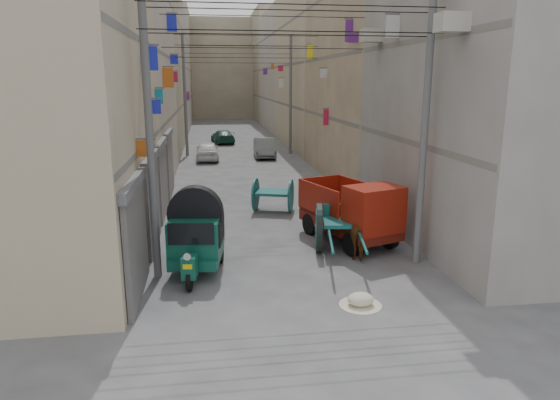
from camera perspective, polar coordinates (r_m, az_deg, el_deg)
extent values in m
cube|color=slate|center=(14.99, -15.73, 5.88)|extent=(0.25, 9.80, 0.18)
cube|color=slate|center=(14.92, -16.49, 17.37)|extent=(0.25, 9.80, 0.18)
cube|color=#ABA093|center=(26.41, -21.72, 14.63)|extent=(8.00, 12.00, 12.00)
cube|color=slate|center=(25.89, -12.70, 9.07)|extent=(0.25, 11.76, 0.18)
cube|color=slate|center=(25.84, -13.05, 15.71)|extent=(0.25, 11.76, 0.18)
cube|color=tan|center=(39.23, -17.45, 15.76)|extent=(8.00, 14.00, 14.00)
cube|color=slate|center=(38.84, -11.30, 10.52)|extent=(0.25, 13.72, 0.18)
cube|color=slate|center=(38.81, -11.51, 14.94)|extent=(0.25, 13.72, 0.18)
cube|color=slate|center=(39.01, -11.73, 19.34)|extent=(0.25, 13.72, 0.18)
cube|color=gray|center=(53.07, -15.00, 13.98)|extent=(8.00, 14.00, 11.80)
cube|color=slate|center=(52.81, -10.56, 11.28)|extent=(0.25, 13.72, 0.18)
cube|color=slate|center=(52.79, -10.70, 14.53)|extent=(0.25, 13.72, 0.18)
cube|color=slate|center=(52.94, -10.85, 17.78)|extent=(0.25, 13.72, 0.18)
cube|color=tan|center=(66.03, -13.76, 14.62)|extent=(8.00, 12.00, 13.50)
cube|color=slate|center=(65.80, -10.15, 11.70)|extent=(0.25, 11.76, 0.18)
cube|color=slate|center=(65.78, -10.26, 14.31)|extent=(0.25, 11.76, 0.18)
cube|color=slate|center=(65.90, -10.37, 16.91)|extent=(0.25, 11.76, 0.18)
cube|color=gray|center=(17.97, 27.51, 16.65)|extent=(8.00, 10.00, 13.00)
cube|color=slate|center=(16.14, 14.86, 6.45)|extent=(0.25, 9.80, 0.18)
cube|color=slate|center=(16.07, 15.53, 17.11)|extent=(0.25, 9.80, 0.18)
cube|color=tan|center=(27.70, 13.79, 15.09)|extent=(8.00, 12.00, 12.00)
cube|color=slate|center=(26.57, 5.55, 9.44)|extent=(0.25, 11.76, 0.18)
cube|color=slate|center=(26.53, 5.71, 15.92)|extent=(0.25, 11.76, 0.18)
cube|color=tan|center=(40.11, 6.73, 16.20)|extent=(8.00, 14.00, 14.00)
cube|color=slate|center=(39.30, 1.00, 10.80)|extent=(0.25, 13.72, 0.18)
cube|color=slate|center=(39.27, 1.02, 15.18)|extent=(0.25, 13.72, 0.18)
cube|color=slate|center=(39.47, 1.04, 19.54)|extent=(0.25, 13.72, 0.18)
cube|color=#ABA093|center=(53.72, 2.76, 14.40)|extent=(8.00, 14.00, 11.80)
cube|color=slate|center=(53.15, -1.47, 11.51)|extent=(0.25, 13.72, 0.18)
cube|color=slate|center=(53.13, -1.49, 14.75)|extent=(0.25, 13.72, 0.18)
cube|color=slate|center=(53.28, -1.51, 17.97)|extent=(0.25, 13.72, 0.18)
cube|color=tan|center=(66.55, 0.57, 14.98)|extent=(8.00, 12.00, 13.50)
cube|color=slate|center=(66.07, -2.83, 11.89)|extent=(0.25, 11.76, 0.18)
cube|color=slate|center=(66.06, -2.87, 14.49)|extent=(0.25, 11.76, 0.18)
cube|color=slate|center=(66.18, -2.90, 17.09)|extent=(0.25, 11.76, 0.18)
cube|color=tan|center=(72.79, -6.75, 14.56)|extent=(22.00, 10.00, 13.00)
cube|color=#535459|center=(12.27, -16.08, -4.89)|extent=(0.12, 3.00, 2.60)
cube|color=#59595C|center=(11.90, -16.43, 1.76)|extent=(0.18, 3.20, 0.25)
cube|color=#535459|center=(15.80, -14.35, -0.69)|extent=(0.12, 3.00, 2.60)
cube|color=#59595C|center=(15.52, -14.59, 4.51)|extent=(0.18, 3.20, 0.25)
cube|color=#535459|center=(19.40, -13.26, 1.97)|extent=(0.12, 3.00, 2.60)
cube|color=#59595C|center=(19.16, -13.43, 6.22)|extent=(0.18, 3.20, 0.25)
cube|color=#535459|center=(23.12, -12.49, 3.84)|extent=(0.12, 3.00, 2.60)
cube|color=#59595C|center=(22.93, -12.63, 7.41)|extent=(0.18, 3.20, 0.25)
cube|color=#C21940|center=(41.47, 0.06, 14.79)|extent=(0.38, 0.08, 0.41)
cube|color=#C21940|center=(48.41, -10.46, 11.60)|extent=(0.27, 0.08, 0.71)
cube|color=#CD5F18|center=(13.38, -15.15, 5.71)|extent=(0.44, 0.08, 0.42)
cube|color=#CD5F18|center=(22.60, -12.66, 13.48)|extent=(0.45, 0.08, 0.84)
cube|color=#60227F|center=(51.97, -1.70, 14.46)|extent=(0.41, 0.08, 0.59)
cube|color=#1C27C8|center=(16.61, -14.12, 10.29)|extent=(0.38, 0.08, 0.44)
cube|color=silver|center=(40.72, 0.17, 13.23)|extent=(0.43, 0.08, 0.72)
cube|color=#CD5F18|center=(46.77, -0.86, 14.97)|extent=(0.28, 0.08, 0.44)
cube|color=#1C27C8|center=(26.94, -12.26, 19.18)|extent=(0.48, 0.08, 0.84)
cube|color=#60227F|center=(44.87, -10.59, 11.52)|extent=(0.31, 0.08, 0.44)
cube|color=silver|center=(26.46, 5.01, 14.23)|extent=(0.35, 0.08, 0.45)
cube|color=yellow|center=(30.04, 3.44, 16.52)|extent=(0.34, 0.08, 0.79)
cube|color=#0D8498|center=(18.85, -13.66, 11.43)|extent=(0.28, 0.08, 0.52)
cube|color=silver|center=(36.42, -11.29, 15.16)|extent=(0.28, 0.08, 0.74)
cube|color=#C21940|center=(26.03, 5.27, 9.41)|extent=(0.26, 0.08, 0.80)
cube|color=#CD5F18|center=(17.27, 12.82, 18.61)|extent=(0.34, 0.08, 0.55)
cube|color=#1C27C8|center=(15.39, -14.71, 15.38)|extent=(0.47, 0.08, 0.67)
cube|color=#1C27C8|center=(27.97, -12.01, 15.44)|extent=(0.40, 0.08, 0.47)
cube|color=#C21940|center=(28.46, -11.94, 13.60)|extent=(0.32, 0.08, 0.55)
cube|color=#60227F|center=(21.40, 8.29, 17.85)|extent=(0.47, 0.08, 0.35)
cube|color=#60227F|center=(22.25, 7.89, 18.59)|extent=(0.32, 0.08, 0.89)
cube|color=silver|center=(17.18, 12.75, 18.76)|extent=(0.44, 0.08, 0.69)
cube|color=#0D8498|center=(13.05, -16.49, 3.87)|extent=(0.10, 3.20, 0.80)
cube|color=#C21940|center=(21.93, -13.27, 7.77)|extent=(0.10, 3.20, 0.80)
cube|color=#0D8498|center=(33.86, -11.59, 9.76)|extent=(0.10, 3.20, 0.80)
cube|color=green|center=(45.83, -10.78, 10.71)|extent=(0.10, 3.20, 0.80)
cube|color=#0D8498|center=(14.34, 17.68, 4.61)|extent=(0.10, 3.20, 0.80)
cube|color=#CD5F18|center=(22.72, 7.80, 8.19)|extent=(0.10, 3.20, 0.80)
cube|color=#60227F|center=(34.38, 2.25, 10.07)|extent=(0.10, 3.20, 0.80)
cube|color=#1C27C8|center=(46.21, -0.49, 10.96)|extent=(0.10, 3.20, 0.80)
cube|color=#AFAC9D|center=(13.18, 19.06, 18.65)|extent=(0.70, 0.55, 0.45)
cube|color=#AFAC9D|center=(18.74, 10.40, 18.02)|extent=(0.70, 0.55, 0.45)
cylinder|color=#59595C|center=(12.87, -14.74, 8.35)|extent=(0.20, 0.20, 8.00)
cylinder|color=#59595C|center=(14.03, 16.26, 8.65)|extent=(0.20, 0.20, 8.00)
cylinder|color=#59595C|center=(34.79, -10.81, 11.54)|extent=(0.20, 0.20, 8.00)
cylinder|color=#59595C|center=(35.24, 1.22, 11.79)|extent=(0.20, 0.20, 8.00)
cylinder|color=black|center=(12.49, 1.91, 18.74)|extent=(7.40, 0.02, 0.02)
cylinder|color=black|center=(12.56, 1.93, 21.46)|extent=(7.40, 0.02, 0.02)
cylinder|color=black|center=(13.47, 1.12, 18.36)|extent=(7.40, 0.02, 0.02)
cylinder|color=black|center=(13.53, 1.13, 20.89)|extent=(7.40, 0.02, 0.02)
cylinder|color=black|center=(18.91, -1.70, 16.96)|extent=(7.40, 0.02, 0.02)
cylinder|color=black|center=(18.95, -1.72, 18.78)|extent=(7.40, 0.02, 0.02)
cylinder|color=black|center=(19.00, -1.73, 20.28)|extent=(7.40, 0.02, 0.02)
cylinder|color=black|center=(26.86, -3.74, 15.92)|extent=(7.40, 0.02, 0.02)
cylinder|color=black|center=(26.89, -3.76, 17.20)|extent=(7.40, 0.02, 0.02)
cylinder|color=black|center=(26.93, -3.78, 18.26)|extent=(7.40, 0.02, 0.02)
cylinder|color=black|center=(34.83, -4.83, 15.35)|extent=(7.40, 0.02, 0.02)
cylinder|color=black|center=(34.86, -4.86, 16.33)|extent=(7.40, 0.02, 0.02)
cylinder|color=black|center=(34.89, -4.87, 17.15)|extent=(7.40, 0.02, 0.02)
cylinder|color=black|center=(12.61, -10.29, -8.98)|extent=(0.19, 0.58, 0.57)
cylinder|color=black|center=(14.47, -11.24, -6.04)|extent=(0.19, 0.58, 0.57)
cylinder|color=black|center=(14.31, -6.83, -6.09)|extent=(0.19, 0.58, 0.57)
cube|color=#0C4637|center=(13.75, -9.43, -6.12)|extent=(1.51, 2.07, 0.28)
cube|color=#0C4637|center=(12.54, -10.32, -7.53)|extent=(0.41, 0.50, 0.56)
cylinder|color=silver|center=(12.20, -10.57, -6.37)|extent=(0.19, 0.07, 0.18)
cube|color=#D9C50C|center=(12.27, -10.53, -7.51)|extent=(0.22, 0.06, 0.12)
cube|color=#0C4637|center=(13.61, -9.50, -3.76)|extent=(1.53, 1.88, 0.96)
cube|color=black|center=(12.71, -10.13, -3.85)|extent=(1.16, 0.21, 0.56)
cube|color=black|center=(13.70, -12.28, -3.33)|extent=(0.20, 1.21, 0.66)
cube|color=black|center=(13.50, -6.71, -3.37)|extent=(0.20, 1.21, 0.66)
cube|color=white|center=(12.93, -10.01, -7.10)|extent=(1.26, 0.22, 0.06)
cylinder|color=black|center=(15.07, 4.46, -3.18)|extent=(0.43, 1.49, 1.49)
cylinder|color=#12514E|center=(15.07, 4.46, -3.18)|extent=(0.39, 1.17, 1.16)
cylinder|color=#59595C|center=(15.07, 4.46, -3.18)|extent=(0.27, 0.23, 0.19)
cylinder|color=black|center=(15.18, 9.69, -3.20)|extent=(0.43, 1.49, 1.49)
cylinder|color=#12514E|center=(15.18, 9.69, -3.20)|extent=(0.39, 1.17, 1.16)
cylinder|color=#59595C|center=(15.18, 9.69, -3.20)|extent=(0.27, 0.23, 0.19)
cylinder|color=#59595C|center=(15.11, 7.09, -3.19)|extent=(1.43, 0.35, 0.09)
cube|color=#12514E|center=(15.06, 7.11, -2.50)|extent=(1.31, 1.35, 0.11)
cube|color=#12514E|center=(15.50, 6.98, -1.12)|extent=(1.11, 0.29, 0.37)
cylinder|color=#12514E|center=(13.78, 5.77, -4.35)|extent=(0.52, 2.42, 0.07)
cylinder|color=#12514E|center=(13.86, 9.29, -4.36)|extent=(0.52, 2.42, 0.07)
cylinder|color=black|center=(14.91, 8.20, -5.02)|extent=(0.42, 0.74, 0.72)
cylinder|color=black|center=(16.81, 3.45, -2.75)|extent=(0.42, 0.74, 0.72)
cylinder|color=black|center=(15.74, 12.39, -4.19)|extent=(0.42, 0.74, 0.72)
cylinder|color=black|center=(17.55, 7.41, -2.14)|extent=(0.42, 0.74, 0.72)
cube|color=#56140C|center=(16.16, 7.80, -2.65)|extent=(2.67, 3.91, 0.38)
cube|color=maroon|center=(15.00, 10.64, -1.02)|extent=(1.86, 1.60, 1.36)
cube|color=black|center=(14.59, 11.89, -1.05)|extent=(1.35, 0.53, 0.60)
cube|color=#56140C|center=(16.55, 6.64, -1.17)|extent=(2.33, 2.80, 0.13)
cube|color=maroon|center=(16.02, 4.33, 0.11)|extent=(0.85, 2.28, 0.92)
cube|color=maroon|center=(16.89, 8.91, 0.69)|extent=(0.85, 2.28, 0.92)
cube|color=maroon|center=(17.40, 4.52, 1.19)|extent=(1.56, 0.60, 0.92)
cylinder|color=#12514E|center=(19.77, -2.81, 0.62)|extent=(0.46, 1.27, 1.31)
cylinder|color=#12514E|center=(19.52, 1.25, 0.47)|extent=(0.46, 1.27, 1.31)
cube|color=#12514E|center=(19.60, -0.79, 0.89)|extent=(1.54, 1.44, 0.10)
cylinder|color=#59595C|center=(19.63, -0.79, 0.55)|extent=(1.42, 0.52, 0.08)
ellipsoid|color=beige|center=(11.84, 9.19, -11.15)|extent=(0.62, 0.49, 0.31)
imported|color=#5F2516|center=(14.94, 9.03, -3.64)|extent=(0.79, 1.67, 1.39)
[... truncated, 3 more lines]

